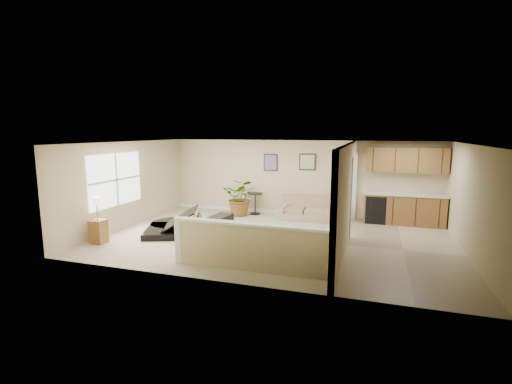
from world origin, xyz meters
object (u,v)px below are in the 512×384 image
(small_plant, at_px, (340,213))
(lamp_stand, at_px, (98,224))
(loveseat, at_px, (305,208))
(piano_bench, at_px, (220,225))
(palm_plant, at_px, (241,198))
(piano, at_px, (178,209))
(accent_table, at_px, (255,201))

(small_plant, distance_m, lamp_stand, 7.01)
(lamp_stand, bearing_deg, loveseat, 42.84)
(piano_bench, distance_m, palm_plant, 2.47)
(piano, distance_m, palm_plant, 2.67)
(piano, xyz_separation_m, palm_plant, (0.94, 2.50, -0.05))
(accent_table, relative_size, palm_plant, 0.59)
(accent_table, relative_size, small_plant, 1.21)
(piano, bearing_deg, piano_bench, -17.77)
(small_plant, xyz_separation_m, lamp_stand, (-5.60, -4.21, 0.24))
(accent_table, bearing_deg, lamp_stand, -122.45)
(piano, height_order, small_plant, piano)
(piano_bench, height_order, loveseat, loveseat)
(loveseat, bearing_deg, palm_plant, -176.56)
(piano, distance_m, piano_bench, 1.29)
(loveseat, bearing_deg, small_plant, 0.59)
(loveseat, xyz_separation_m, palm_plant, (-2.14, -0.17, 0.25))
(palm_plant, bearing_deg, small_plant, 3.58)
(lamp_stand, bearing_deg, palm_plant, 59.48)
(piano, xyz_separation_m, accent_table, (1.33, 2.82, -0.19))
(piano_bench, distance_m, lamp_stand, 3.09)
(accent_table, xyz_separation_m, palm_plant, (-0.39, -0.33, 0.14))
(piano_bench, bearing_deg, lamp_stand, -149.36)
(piano, height_order, loveseat, piano)
(piano, bearing_deg, palm_plant, 48.58)
(palm_plant, bearing_deg, piano_bench, -83.10)
(piano, xyz_separation_m, small_plant, (4.18, 2.70, -0.40))
(piano, bearing_deg, lamp_stand, -154.15)
(loveseat, xyz_separation_m, accent_table, (-1.75, 0.16, 0.11))
(lamp_stand, bearing_deg, piano, 46.66)
(small_plant, bearing_deg, piano_bench, -138.17)
(piano, distance_m, loveseat, 4.09)
(piano_bench, height_order, palm_plant, palm_plant)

